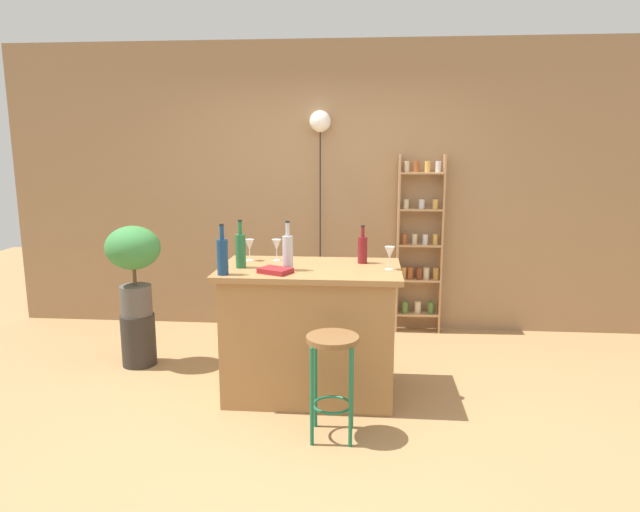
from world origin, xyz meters
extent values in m
plane|color=#A37A4C|center=(0.00, 0.00, 0.00)|extent=(12.00, 12.00, 0.00)
cube|color=#997551|center=(0.00, 1.95, 1.40)|extent=(6.40, 0.10, 2.80)
cube|color=#9E7042|center=(0.00, 0.30, 0.46)|extent=(1.19, 0.72, 0.92)
cube|color=#9E7042|center=(0.00, 0.30, 0.94)|extent=(1.30, 0.78, 0.04)
cylinder|color=#196642|center=(0.09, -0.47, 0.32)|extent=(0.02, 0.02, 0.63)
cylinder|color=#196642|center=(0.32, -0.47, 0.32)|extent=(0.02, 0.02, 0.63)
cylinder|color=#196642|center=(0.09, -0.23, 0.32)|extent=(0.02, 0.02, 0.63)
cylinder|color=#196642|center=(0.32, -0.23, 0.32)|extent=(0.02, 0.02, 0.63)
torus|color=#196642|center=(0.20, -0.35, 0.21)|extent=(0.25, 0.25, 0.02)
cylinder|color=brown|center=(0.20, -0.35, 0.65)|extent=(0.33, 0.33, 0.03)
cube|color=tan|center=(0.70, 1.81, 0.87)|extent=(0.02, 0.13, 1.73)
cube|color=tan|center=(1.12, 1.81, 0.87)|extent=(0.02, 0.13, 1.73)
cube|color=tan|center=(0.91, 1.81, 0.17)|extent=(0.40, 0.13, 0.02)
cylinder|color=#4C7033|center=(0.79, 1.81, 0.24)|extent=(0.06, 0.06, 0.12)
cylinder|color=beige|center=(0.91, 1.82, 0.24)|extent=(0.06, 0.06, 0.12)
cylinder|color=#4C7033|center=(1.04, 1.82, 0.24)|extent=(0.06, 0.06, 0.12)
cube|color=tan|center=(0.91, 1.81, 0.52)|extent=(0.40, 0.13, 0.02)
cylinder|color=#AD7A38|center=(0.76, 1.81, 0.59)|extent=(0.06, 0.06, 0.12)
cylinder|color=#994C23|center=(0.83, 1.82, 0.59)|extent=(0.06, 0.06, 0.12)
cylinder|color=brown|center=(0.92, 1.81, 0.59)|extent=(0.06, 0.06, 0.12)
cylinder|color=beige|center=(0.98, 1.82, 0.59)|extent=(0.06, 0.06, 0.12)
cylinder|color=#AD7A38|center=(1.08, 1.81, 0.59)|extent=(0.06, 0.06, 0.12)
cube|color=tan|center=(0.91, 1.81, 0.87)|extent=(0.40, 0.13, 0.02)
cylinder|color=#994C23|center=(0.76, 1.81, 0.93)|extent=(0.05, 0.05, 0.10)
cylinder|color=beige|center=(0.86, 1.82, 0.93)|extent=(0.05, 0.05, 0.10)
cylinder|color=silver|center=(0.96, 1.80, 0.93)|extent=(0.05, 0.05, 0.10)
cylinder|color=gold|center=(1.06, 1.82, 0.93)|extent=(0.05, 0.05, 0.10)
cube|color=tan|center=(0.91, 1.81, 1.21)|extent=(0.40, 0.13, 0.02)
cylinder|color=beige|center=(0.77, 1.81, 1.27)|extent=(0.05, 0.05, 0.09)
cylinder|color=silver|center=(0.92, 1.81, 1.27)|extent=(0.05, 0.05, 0.09)
cylinder|color=gold|center=(1.05, 1.81, 1.27)|extent=(0.05, 0.05, 0.09)
cube|color=tan|center=(0.91, 1.81, 1.56)|extent=(0.40, 0.13, 0.02)
cylinder|color=beige|center=(0.76, 1.81, 1.62)|extent=(0.05, 0.05, 0.10)
cylinder|color=#994C23|center=(0.86, 1.81, 1.62)|extent=(0.05, 0.05, 0.10)
cylinder|color=gold|center=(0.96, 1.81, 1.62)|extent=(0.05, 0.05, 0.10)
cylinder|color=silver|center=(1.06, 1.82, 1.62)|extent=(0.05, 0.05, 0.10)
cylinder|color=#2D2823|center=(-1.49, 0.72, 0.22)|extent=(0.28, 0.28, 0.43)
cylinder|color=#514C47|center=(-1.49, 0.72, 0.56)|extent=(0.26, 0.26, 0.25)
cylinder|color=brown|center=(-1.49, 0.72, 0.77)|extent=(0.03, 0.03, 0.16)
ellipsoid|color=#387F3D|center=(-1.49, 0.72, 1.00)|extent=(0.45, 0.40, 0.36)
cylinder|color=#236638|center=(-0.49, 0.24, 1.08)|extent=(0.07, 0.07, 0.24)
cylinder|color=#236638|center=(-0.49, 0.24, 1.24)|extent=(0.03, 0.03, 0.09)
cylinder|color=black|center=(-0.49, 0.24, 1.30)|extent=(0.03, 0.03, 0.01)
cylinder|color=navy|center=(-0.56, 0.01, 1.08)|extent=(0.08, 0.08, 0.24)
cylinder|color=navy|center=(-0.56, 0.01, 1.25)|extent=(0.03, 0.03, 0.09)
cylinder|color=black|center=(-0.56, 0.01, 1.30)|extent=(0.03, 0.03, 0.01)
cylinder|color=maroon|center=(0.37, 0.47, 1.06)|extent=(0.07, 0.07, 0.20)
cylinder|color=maroon|center=(0.37, 0.47, 1.19)|extent=(0.03, 0.03, 0.08)
cylinder|color=black|center=(0.37, 0.47, 1.24)|extent=(0.03, 0.03, 0.01)
cylinder|color=#B2B2B7|center=(-0.14, 0.18, 1.08)|extent=(0.08, 0.08, 0.24)
cylinder|color=#B2B2B7|center=(-0.14, 0.18, 1.25)|extent=(0.03, 0.03, 0.09)
cylinder|color=black|center=(-0.14, 0.18, 1.30)|extent=(0.03, 0.03, 0.01)
cylinder|color=silver|center=(-0.28, 0.51, 0.96)|extent=(0.06, 0.06, 0.00)
cylinder|color=silver|center=(-0.28, 0.51, 1.00)|extent=(0.01, 0.01, 0.07)
cone|color=silver|center=(-0.28, 0.51, 1.08)|extent=(0.07, 0.07, 0.08)
cylinder|color=silver|center=(0.56, 0.27, 0.96)|extent=(0.06, 0.06, 0.00)
cylinder|color=silver|center=(0.56, 0.27, 1.00)|extent=(0.01, 0.01, 0.07)
cone|color=silver|center=(0.56, 0.27, 1.08)|extent=(0.07, 0.07, 0.08)
cylinder|color=silver|center=(-0.48, 0.49, 0.96)|extent=(0.06, 0.06, 0.00)
cylinder|color=silver|center=(-0.48, 0.49, 1.00)|extent=(0.01, 0.01, 0.07)
cone|color=silver|center=(-0.48, 0.49, 1.08)|extent=(0.07, 0.07, 0.08)
cube|color=maroon|center=(-0.22, 0.09, 0.98)|extent=(0.25, 0.23, 0.03)
cylinder|color=black|center=(-0.06, 1.84, 1.02)|extent=(0.01, 0.01, 2.04)
sphere|color=white|center=(-0.06, 1.84, 2.04)|extent=(0.20, 0.20, 0.20)
camera|label=1|loc=(0.41, -3.69, 1.82)|focal=32.06mm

